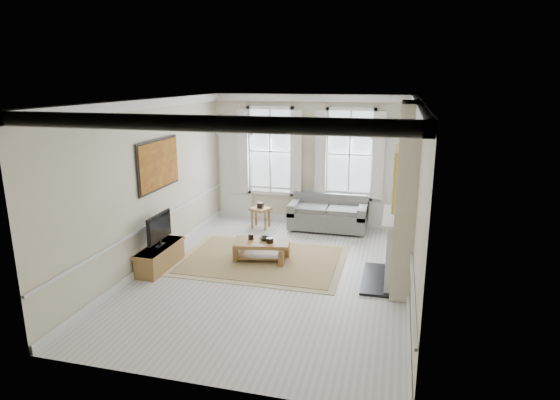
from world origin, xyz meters
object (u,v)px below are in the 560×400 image
(coffee_table, at_px, (262,245))
(tv_stand, at_px, (160,257))
(side_table, at_px, (260,212))
(sofa, at_px, (328,215))

(coffee_table, bearing_deg, tv_stand, -165.18)
(tv_stand, bearing_deg, coffee_table, 25.87)
(side_table, relative_size, coffee_table, 0.46)
(coffee_table, bearing_deg, side_table, 96.12)
(sofa, height_order, side_table, sofa)
(side_table, distance_m, coffee_table, 2.27)
(side_table, bearing_deg, sofa, 10.29)
(side_table, bearing_deg, coffee_table, -72.82)
(side_table, distance_m, tv_stand, 3.32)
(side_table, height_order, coffee_table, side_table)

